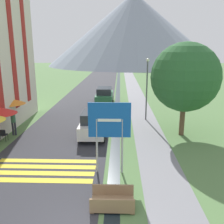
{
  "coord_description": "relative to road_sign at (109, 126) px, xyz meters",
  "views": [
    {
      "loc": [
        1.45,
        -7.02,
        6.08
      ],
      "look_at": [
        0.92,
        10.0,
        1.71
      ],
      "focal_mm": 40.0,
      "sensor_mm": 36.0,
      "label": 1
    }
  ],
  "objects": [
    {
      "name": "ground_plane",
      "position": [
        -0.97,
        15.59,
        -2.43
      ],
      "size": [
        160.0,
        160.0,
        0.0
      ],
      "primitive_type": "plane",
      "color": "#517542"
    },
    {
      "name": "road",
      "position": [
        -3.47,
        25.59,
        -2.42
      ],
      "size": [
        6.4,
        60.0,
        0.01
      ],
      "color": "#2D2D33",
      "rests_on": "ground_plane"
    },
    {
      "name": "footpath",
      "position": [
        2.63,
        25.59,
        -2.42
      ],
      "size": [
        2.2,
        60.0,
        0.01
      ],
      "color": "slate",
      "rests_on": "ground_plane"
    },
    {
      "name": "drainage_channel",
      "position": [
        0.23,
        25.59,
        -2.42
      ],
      "size": [
        0.6,
        60.0,
        0.0
      ],
      "color": "black",
      "rests_on": "ground_plane"
    },
    {
      "name": "crosswalk_marking",
      "position": [
        -3.47,
        0.13,
        -2.42
      ],
      "size": [
        5.44,
        2.54,
        0.01
      ],
      "color": "yellow",
      "rests_on": "ground_plane"
    },
    {
      "name": "mountain_distant",
      "position": [
        5.28,
        83.44,
        10.11
      ],
      "size": [
        61.3,
        61.3,
        25.08
      ],
      "color": "gray",
      "rests_on": "ground_plane"
    },
    {
      "name": "road_sign",
      "position": [
        0.0,
        0.0,
        0.0
      ],
      "size": [
        2.05,
        0.11,
        3.61
      ],
      "color": "#9E9EA3",
      "rests_on": "ground_plane"
    },
    {
      "name": "footbridge",
      "position": [
        0.23,
        -2.8,
        -2.2
      ],
      "size": [
        1.7,
        1.1,
        0.65
      ],
      "color": "#846647",
      "rests_on": "ground_plane"
    },
    {
      "name": "parked_car_near",
      "position": [
        -1.37,
        5.25,
        -1.52
      ],
      "size": [
        1.81,
        3.83,
        1.82
      ],
      "color": "silver",
      "rests_on": "ground_plane"
    },
    {
      "name": "parked_car_far",
      "position": [
        -1.23,
        16.15,
        -1.51
      ],
      "size": [
        1.93,
        4.54,
        1.82
      ],
      "color": "#28663D",
      "rests_on": "ground_plane"
    },
    {
      "name": "cafe_chair_middle",
      "position": [
        -7.27,
        4.07,
        -1.91
      ],
      "size": [
        0.4,
        0.4,
        0.85
      ],
      "rotation": [
        0.0,
        0.0,
        0.04
      ],
      "color": "black",
      "rests_on": "ground_plane"
    },
    {
      "name": "cafe_chair_far_left",
      "position": [
        -7.84,
        5.38,
        -1.91
      ],
      "size": [
        0.4,
        0.4,
        0.85
      ],
      "rotation": [
        0.0,
        0.0,
        -0.05
      ],
      "color": "black",
      "rests_on": "ground_plane"
    },
    {
      "name": "cafe_chair_far_right",
      "position": [
        -7.87,
        5.62,
        -1.91
      ],
      "size": [
        0.4,
        0.4,
        0.85
      ],
      "rotation": [
        0.0,
        0.0,
        0.11
      ],
      "color": "black",
      "rests_on": "ground_plane"
    },
    {
      "name": "cafe_umbrella_rear_orange",
      "position": [
        -7.87,
        7.1,
        -0.31
      ],
      "size": [
        2.13,
        2.13,
        2.33
      ],
      "color": "#B7B2A8",
      "rests_on": "ground_plane"
    },
    {
      "name": "person_standing_terrace",
      "position": [
        -7.07,
        5.35,
        -1.36
      ],
      "size": [
        0.32,
        0.32,
        1.83
      ],
      "color": "#282833",
      "rests_on": "ground_plane"
    },
    {
      "name": "streetlamp",
      "position": [
        2.79,
        9.72,
        0.69
      ],
      "size": [
        0.28,
        0.28,
        5.27
      ],
      "color": "#515156",
      "rests_on": "ground_plane"
    },
    {
      "name": "tree_by_path",
      "position": [
        4.96,
        5.8,
        1.72
      ],
      "size": [
        4.75,
        4.75,
        6.53
      ],
      "color": "brown",
      "rests_on": "ground_plane"
    }
  ]
}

